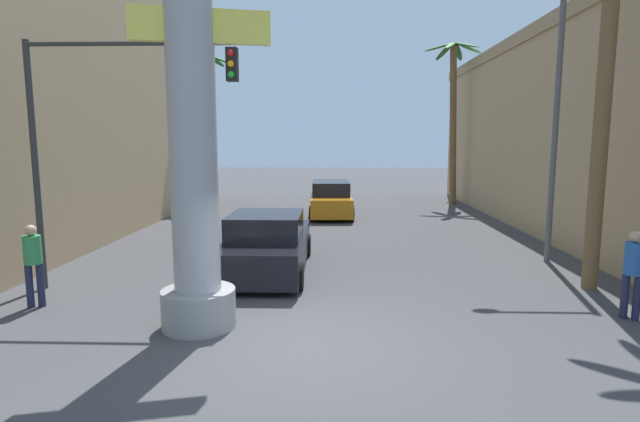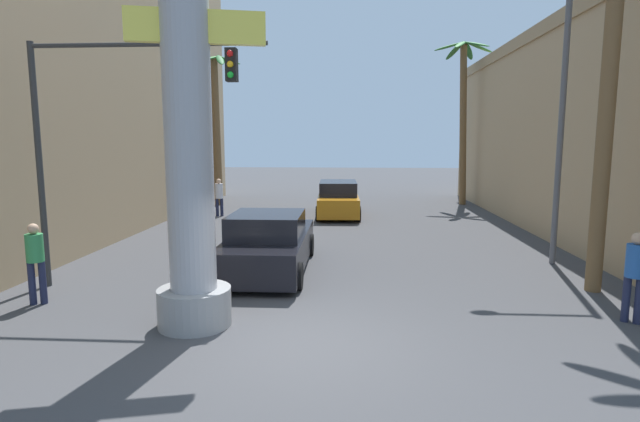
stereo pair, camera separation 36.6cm
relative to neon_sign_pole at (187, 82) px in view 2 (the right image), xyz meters
The scene contains 14 objects.
ground_plane 10.37m from the neon_sign_pole, 77.03° to the left, with size 92.04×92.04×0.00m, color #424244.
building_left 12.64m from the neon_sign_pole, 135.51° to the left, with size 7.97×26.70×12.79m.
building_right 16.69m from the neon_sign_pole, 38.12° to the left, with size 7.42×25.59×7.52m.
neon_sign_pole is the anchor object (origin of this frame).
street_lamp 9.64m from the neon_sign_pole, 32.96° to the left, with size 2.50×0.28×7.73m.
traffic_light_mast 3.40m from the neon_sign_pole, 138.37° to the left, with size 5.34×0.32×5.54m.
car_lead 5.44m from the neon_sign_pole, 79.70° to the left, with size 2.07×4.97×1.56m.
car_far 14.49m from the neon_sign_pole, 80.80° to the left, with size 2.04×4.81×1.56m.
palm_tree_far_left 17.62m from the neon_sign_pole, 103.66° to the left, with size 2.39×2.30×7.73m.
palm_tree_far_right 20.34m from the neon_sign_pole, 64.76° to the left, with size 3.05×2.83×8.52m.
palm_tree_near_right 8.85m from the neon_sign_pole, 17.74° to the left, with size 3.15×3.10×8.78m.
pedestrian_by_sign 8.79m from the neon_sign_pole, ahead, with size 0.47×0.47×1.71m.
pedestrian_far_left 14.04m from the neon_sign_pole, 103.10° to the left, with size 0.44×0.44×1.69m.
pedestrian_curb_left 5.05m from the neon_sign_pole, 165.18° to the left, with size 0.44×0.44×1.70m.
Camera 2 is at (0.75, -7.82, 3.37)m, focal length 28.00 mm.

